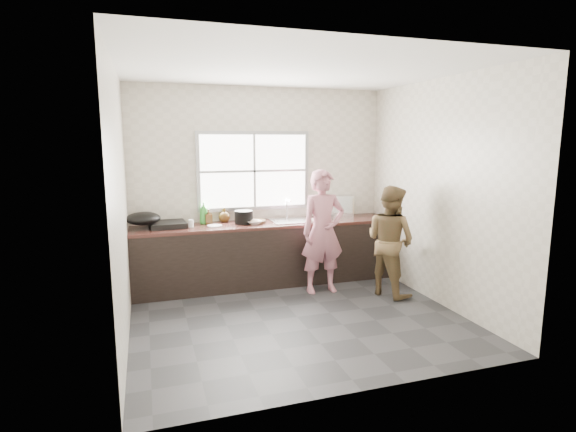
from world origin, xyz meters
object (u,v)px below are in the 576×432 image
object	(u,v)px
bottle_green	(204,213)
bottle_brown_short	(224,215)
bottle_brown_tall	(209,217)
burner	(168,224)
bowl_held	(314,221)
pot_lid_left	(176,226)
plate_food	(215,226)
person_side	(390,241)
cutting_board	(253,221)
black_pot	(244,217)
bowl_mince	(254,222)
bowl_crabs	(322,217)
pot_lid_right	(173,225)
dish_rack	(339,205)
wok	(143,218)
woman	(323,236)
glass_jar	(191,223)

from	to	relation	value
bottle_green	bottle_brown_short	xyz separation A→B (m)	(0.29, 0.04, -0.06)
bottle_brown_tall	burner	bearing A→B (deg)	-175.03
bowl_held	pot_lid_left	distance (m)	1.84
plate_food	pot_lid_left	bearing A→B (deg)	162.86
person_side	cutting_board	world-z (taller)	person_side
black_pot	bowl_mince	bearing A→B (deg)	-33.47
bottle_brown_tall	bowl_mince	bearing A→B (deg)	-20.10
burner	bowl_mince	bearing A→B (deg)	-8.38
bowl_held	bottle_brown_short	size ratio (longest dim) A/B	1.06
bowl_mince	bottle_brown_short	size ratio (longest dim) A/B	1.10
bowl_crabs	bottle_green	bearing A→B (deg)	173.99
pot_lid_right	dish_rack	bearing A→B (deg)	2.01
cutting_board	wok	bearing A→B (deg)	-178.38
bowl_crabs	pot_lid_left	world-z (taller)	bowl_crabs
bowl_mince	bowl_crabs	distance (m)	1.03
person_side	bottle_green	world-z (taller)	person_side
cutting_board	pot_lid_left	distance (m)	1.03
person_side	bowl_mince	bearing A→B (deg)	39.86
black_pot	bottle_brown_tall	world-z (taller)	bottle_brown_tall
black_pot	woman	bearing A→B (deg)	-31.72
pot_lid_right	bottle_brown_short	bearing A→B (deg)	6.94
bowl_crabs	bowl_held	size ratio (longest dim) A/B	1.00
glass_jar	pot_lid_left	size ratio (longest dim) A/B	0.37
woman	black_pot	xyz separation A→B (m)	(-0.92, 0.57, 0.20)
bowl_held	bottle_green	size ratio (longest dim) A/B	0.65
bottle_brown_tall	bowl_held	bearing A→B (deg)	-14.52
bowl_mince	bottle_green	bearing A→B (deg)	158.01
bowl_crabs	person_side	bearing A→B (deg)	-59.01
person_side	bowl_mince	distance (m)	1.80
bottle_green	pot_lid_left	world-z (taller)	bottle_green
bottle_green	pot_lid_left	bearing A→B (deg)	-164.70
cutting_board	bottle_green	size ratio (longest dim) A/B	1.17
plate_food	person_side	bearing A→B (deg)	-21.96
glass_jar	bottle_brown_short	bearing A→B (deg)	27.17
cutting_board	wok	size ratio (longest dim) A/B	0.82
burner	pot_lid_left	distance (m)	0.11
woman	burner	distance (m)	2.03
person_side	plate_food	distance (m)	2.28
plate_food	bottle_brown_short	bearing A→B (deg)	58.31
dish_rack	bowl_held	bearing A→B (deg)	-124.36
plate_food	dish_rack	world-z (taller)	dish_rack
burner	pot_lid_right	size ratio (longest dim) A/B	1.88
wok	bottle_brown_short	bearing A→B (deg)	11.23
bottle_brown_short	bottle_green	bearing A→B (deg)	-172.56
woman	wok	world-z (taller)	woman
cutting_board	bottle_green	xyz separation A→B (m)	(-0.65, 0.13, 0.13)
woman	bowl_mince	xyz separation A→B (m)	(-0.80, 0.49, 0.13)
plate_food	wok	xyz separation A→B (m)	(-0.89, 0.08, 0.13)
bowl_crabs	pot_lid_right	world-z (taller)	bowl_crabs
person_side	bottle_brown_tall	world-z (taller)	person_side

